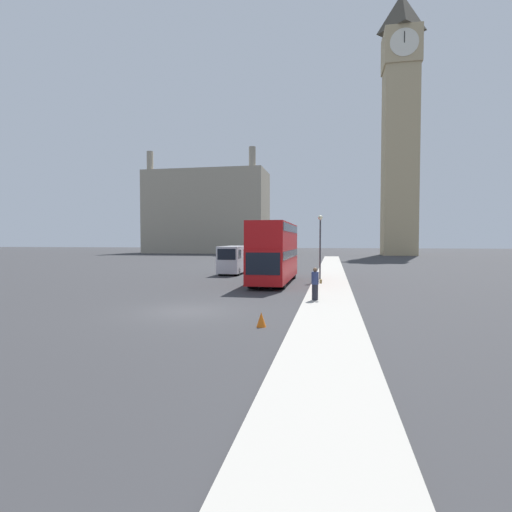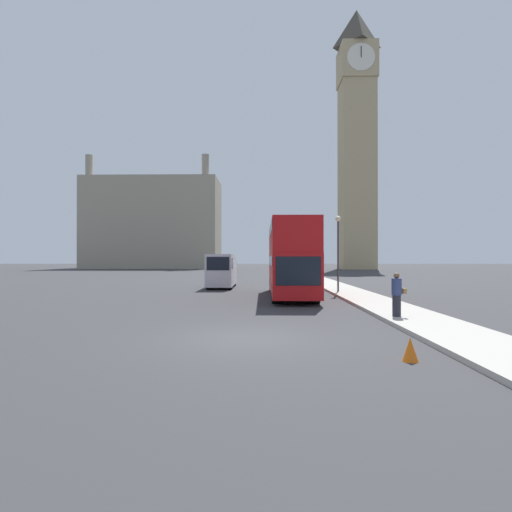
% 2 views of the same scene
% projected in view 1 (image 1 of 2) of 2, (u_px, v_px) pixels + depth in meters
% --- Properties ---
extents(ground_plane, '(300.00, 300.00, 0.00)m').
position_uv_depth(ground_plane, '(186.00, 311.00, 17.89)').
color(ground_plane, '#333335').
extents(sidewalk_strip, '(2.60, 120.00, 0.15)m').
position_uv_depth(sidewalk_strip, '(328.00, 314.00, 16.70)').
color(sidewalk_strip, '#ADA89E').
rests_on(sidewalk_strip, ground_plane).
extents(clock_tower, '(7.39, 7.56, 54.81)m').
position_uv_depth(clock_tower, '(400.00, 122.00, 84.23)').
color(clock_tower, tan).
rests_on(clock_tower, ground_plane).
extents(building_block_distant, '(30.12, 13.15, 24.98)m').
position_uv_depth(building_block_distant, '(207.00, 212.00, 101.30)').
color(building_block_distant, '#9E937F').
rests_on(building_block_distant, ground_plane).
extents(red_double_decker_bus, '(2.49, 10.34, 4.44)m').
position_uv_depth(red_double_decker_bus, '(275.00, 250.00, 29.65)').
color(red_double_decker_bus, '#B71114').
rests_on(red_double_decker_bus, ground_plane).
extents(white_van, '(1.97, 5.76, 2.64)m').
position_uv_depth(white_van, '(234.00, 259.00, 37.84)').
color(white_van, silver).
rests_on(white_van, ground_plane).
extents(pedestrian, '(0.53, 0.37, 1.65)m').
position_uv_depth(pedestrian, '(315.00, 284.00, 20.20)').
color(pedestrian, '#23232D').
rests_on(pedestrian, sidewalk_strip).
extents(street_lamp, '(0.36, 0.36, 4.99)m').
position_uv_depth(street_lamp, '(320.00, 236.00, 31.16)').
color(street_lamp, '#38383D').
rests_on(street_lamp, sidewalk_strip).
extents(traffic_cone, '(0.36, 0.36, 0.55)m').
position_uv_depth(traffic_cone, '(261.00, 319.00, 14.64)').
color(traffic_cone, orange).
rests_on(traffic_cone, ground_plane).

